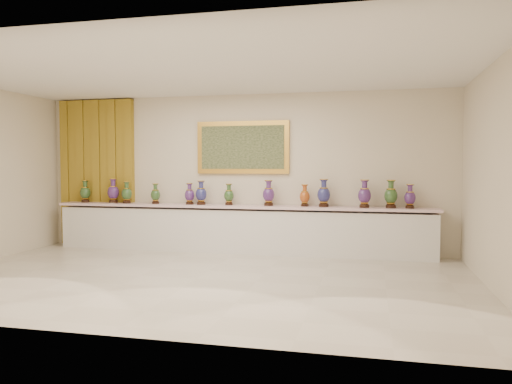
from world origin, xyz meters
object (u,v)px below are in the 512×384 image
vase_0 (85,192)px  vase_2 (127,193)px  counter (238,229)px  vase_1 (113,192)px

vase_0 → vase_2: 0.95m
counter → vase_1: 2.65m
vase_2 → counter: bearing=1.1°
counter → vase_1: vase_1 is taller
counter → vase_1: (-2.56, -0.03, 0.68)m
vase_0 → vase_1: vase_1 is taller
counter → vase_0: (-3.21, 0.01, 0.66)m
counter → vase_0: size_ratio=16.24×
vase_1 → vase_2: vase_1 is taller
counter → vase_0: 3.28m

